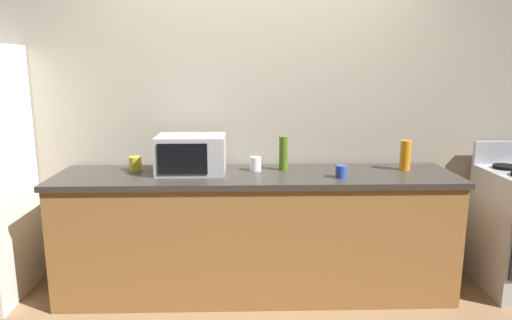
# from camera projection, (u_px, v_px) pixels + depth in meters

# --- Properties ---
(ground_plane) EXTENTS (8.00, 8.00, 0.00)m
(ground_plane) POSITION_uv_depth(u_px,v_px,m) (258.00, 319.00, 3.05)
(ground_plane) COLOR #93704C
(back_wall) EXTENTS (6.40, 0.10, 2.70)m
(back_wall) POSITION_uv_depth(u_px,v_px,m) (255.00, 105.00, 3.57)
(back_wall) COLOR #B2A893
(back_wall) RESTS_ON ground_plane
(counter_run) EXTENTS (2.84, 0.64, 0.90)m
(counter_run) POSITION_uv_depth(u_px,v_px,m) (256.00, 233.00, 3.35)
(counter_run) COLOR #9E6B38
(counter_run) RESTS_ON ground_plane
(microwave) EXTENTS (0.48, 0.35, 0.27)m
(microwave) POSITION_uv_depth(u_px,v_px,m) (191.00, 154.00, 3.27)
(microwave) COLOR #B7BABF
(microwave) RESTS_ON counter_run
(bottle_olive_oil) EXTENTS (0.06, 0.06, 0.25)m
(bottle_olive_oil) POSITION_uv_depth(u_px,v_px,m) (283.00, 153.00, 3.35)
(bottle_olive_oil) COLOR #4C6B19
(bottle_olive_oil) RESTS_ON counter_run
(bottle_dish_soap) EXTENTS (0.08, 0.08, 0.22)m
(bottle_dish_soap) POSITION_uv_depth(u_px,v_px,m) (405.00, 155.00, 3.36)
(bottle_dish_soap) COLOR orange
(bottle_dish_soap) RESTS_ON counter_run
(mug_blue) EXTENTS (0.08, 0.08, 0.09)m
(mug_blue) POSITION_uv_depth(u_px,v_px,m) (341.00, 172.00, 3.13)
(mug_blue) COLOR #2D4CB2
(mug_blue) RESTS_ON counter_run
(mug_yellow) EXTENTS (0.09, 0.09, 0.10)m
(mug_yellow) POSITION_uv_depth(u_px,v_px,m) (135.00, 164.00, 3.34)
(mug_yellow) COLOR yellow
(mug_yellow) RESTS_ON counter_run
(mug_white) EXTENTS (0.08, 0.08, 0.10)m
(mug_white) POSITION_uv_depth(u_px,v_px,m) (255.00, 164.00, 3.34)
(mug_white) COLOR white
(mug_white) RESTS_ON counter_run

